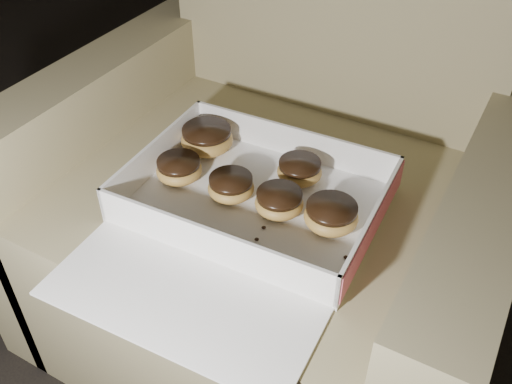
{
  "coord_description": "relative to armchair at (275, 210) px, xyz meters",
  "views": [
    {
      "loc": [
        0.81,
        -0.61,
        1.04
      ],
      "look_at": [
        0.46,
        0.03,
        0.43
      ],
      "focal_mm": 40.0,
      "sensor_mm": 36.0,
      "label": 1
    }
  ],
  "objects": [
    {
      "name": "crumb_c",
      "position": [
        0.07,
        -0.21,
        0.13
      ],
      "size": [
        0.01,
        0.01,
        0.0
      ],
      "primitive_type": "ellipsoid",
      "color": "black",
      "rests_on": "bakery_box"
    },
    {
      "name": "donut_d",
      "position": [
        -0.12,
        -0.04,
        0.15
      ],
      "size": [
        0.1,
        0.1,
        0.05
      ],
      "color": "#BC9141",
      "rests_on": "bakery_box"
    },
    {
      "name": "donut_b",
      "position": [
        -0.02,
        -0.13,
        0.15
      ],
      "size": [
        0.08,
        0.08,
        0.04
      ],
      "color": "#BC9141",
      "rests_on": "bakery_box"
    },
    {
      "name": "donut_f",
      "position": [
        0.07,
        -0.13,
        0.15
      ],
      "size": [
        0.08,
        0.08,
        0.04
      ],
      "color": "#BC9141",
      "rests_on": "bakery_box"
    },
    {
      "name": "armchair",
      "position": [
        0.0,
        0.0,
        0.0
      ],
      "size": [
        0.86,
        0.73,
        0.9
      ],
      "color": "#988B61",
      "rests_on": "floor"
    },
    {
      "name": "bakery_box",
      "position": [
        0.03,
        -0.17,
        0.13
      ],
      "size": [
        0.42,
        0.49,
        0.07
      ],
      "rotation": [
        0.0,
        0.0,
        0.04
      ],
      "color": "white",
      "rests_on": "armchair"
    },
    {
      "name": "donut_a",
      "position": [
        0.07,
        -0.04,
        0.15
      ],
      "size": [
        0.08,
        0.08,
        0.04
      ],
      "color": "#BC9141",
      "rests_on": "bakery_box"
    },
    {
      "name": "floor",
      "position": [
        -0.43,
        -0.15,
        -0.28
      ],
      "size": [
        4.5,
        4.5,
        0.0
      ],
      "primitive_type": "plane",
      "color": "black",
      "rests_on": "ground"
    },
    {
      "name": "donut_e",
      "position": [
        -0.12,
        -0.14,
        0.15
      ],
      "size": [
        0.08,
        0.08,
        0.04
      ],
      "color": "#BC9141",
      "rests_on": "bakery_box"
    },
    {
      "name": "donut_c",
      "position": [
        0.16,
        -0.12,
        0.15
      ],
      "size": [
        0.09,
        0.09,
        0.04
      ],
      "color": "#BC9141",
      "rests_on": "bakery_box"
    },
    {
      "name": "crumb_a",
      "position": [
        0.07,
        -0.18,
        0.13
      ],
      "size": [
        0.01,
        0.01,
        0.0
      ],
      "primitive_type": "ellipsoid",
      "color": "black",
      "rests_on": "bakery_box"
    },
    {
      "name": "crumb_b",
      "position": [
        0.21,
        -0.17,
        0.13
      ],
      "size": [
        0.01,
        0.01,
        0.0
      ],
      "primitive_type": "ellipsoid",
      "color": "black",
      "rests_on": "bakery_box"
    }
  ]
}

